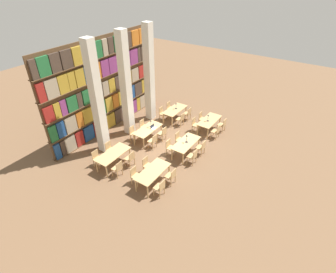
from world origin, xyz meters
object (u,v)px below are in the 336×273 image
desk_lamp_2 (151,122)px  chair_18 (163,133)px  chair_10 (223,125)px  reading_table_4 (148,130)px  laptop (153,127)px  chair_7 (179,139)px  reading_table_1 (186,144)px  desk_lamp_3 (176,105)px  chair_13 (97,158)px  chair_20 (181,119)px  chair_22 (188,113)px  chair_2 (171,176)px  chair_3 (147,165)px  desk_lamp_0 (187,137)px  chair_19 (144,126)px  chair_9 (195,124)px  chair_11 (202,118)px  chair_4 (193,156)px  chair_1 (135,175)px  chair_21 (162,113)px  chair_23 (170,108)px  chair_15 (110,149)px  reading_table_0 (153,173)px  chair_17 (134,133)px  pillar_center (126,86)px  chair_16 (153,141)px  chair_0 (160,187)px  reading_table_2 (209,121)px  reading_table_5 (175,111)px  pillar_left (97,100)px  desk_lamp_1 (208,117)px  chair_5 (170,147)px  chair_8 (216,131)px  chair_6 (201,147)px  reading_table_3 (113,155)px  pillar_right (149,75)px

desk_lamp_2 → chair_18: bearing=-73.9°
chair_10 → reading_table_4: size_ratio=0.48×
laptop → chair_7: bearing=-81.2°
reading_table_1 → desk_lamp_3: bearing=40.3°
reading_table_1 → chair_13: 4.63m
chair_20 → chair_22: size_ratio=1.00×
desk_lamp_3 → chair_2: bearing=-149.6°
chair_3 → desk_lamp_0: 2.57m
chair_19 → chair_22: (2.87, -1.41, 0.00)m
chair_9 → chair_11: (0.89, 0.00, 0.00)m
chair_3 → chair_4: (1.85, -1.51, 0.00)m
desk_lamp_2 → chair_22: desk_lamp_2 is taller
chair_1 → chair_21: size_ratio=1.00×
desk_lamp_2 → chair_23: bearing=13.0°
chair_10 → chair_15: same height
chair_21 → chair_7: bearing=51.9°
reading_table_0 → chair_18: bearing=27.7°
chair_17 → pillar_center: bearing=-124.8°
chair_10 → chair_16: 4.49m
chair_0 → reading_table_2: (6.04, 0.62, 0.20)m
chair_21 → chair_4: bearing=53.6°
chair_9 → chair_18: 2.21m
chair_10 → desk_lamp_2: size_ratio=2.05×
reading_table_4 → reading_table_5: same height
pillar_left → desk_lamp_1: 6.47m
chair_9 → chair_13: 6.19m
chair_15 → reading_table_4: chair_15 is taller
chair_5 → chair_22: same height
chair_8 → chair_20: bearing=88.8°
desk_lamp_0 → chair_15: desk_lamp_0 is taller
pillar_center → desk_lamp_3: (2.90, -1.50, -1.96)m
chair_7 → chair_17: same height
chair_6 → chair_17: bearing=103.7°
chair_19 → desk_lamp_3: bearing=164.0°
chair_13 → reading_table_0: bearing=99.0°
chair_6 → reading_table_0: bearing=166.1°
reading_table_4 → chair_23: bearing=11.7°
reading_table_2 → chair_16: bearing=151.8°
desk_lamp_2 → desk_lamp_0: bearing=-94.4°
chair_8 → reading_table_4: (-2.39, 3.18, 0.20)m
chair_8 → chair_20: (0.05, 2.47, 0.00)m
pillar_center → reading_table_5: 3.92m
chair_4 → desk_lamp_1: (3.13, 0.76, 0.58)m
chair_10 → desk_lamp_3: 3.23m
chair_4 → desk_lamp_1: desk_lamp_1 is taller
chair_15 → reading_table_3: bearing=56.7°
reading_table_0 → chair_20: 5.48m
pillar_right → chair_15: bearing=-170.7°
pillar_left → chair_3: 4.06m
chair_5 → chair_0: bearing=25.3°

